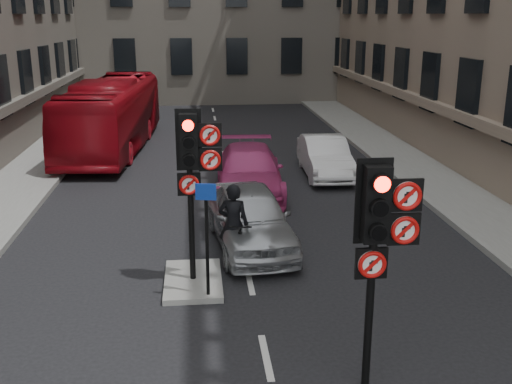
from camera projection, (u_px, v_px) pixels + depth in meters
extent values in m
cube|color=gray|center=(1.00, 194.00, 18.76)|extent=(3.00, 50.00, 0.16)
cube|color=gray|center=(443.00, 181.00, 20.16)|extent=(3.00, 50.00, 0.16)
cube|color=gray|center=(193.00, 280.00, 12.67)|extent=(1.20, 2.00, 0.12)
cylinder|color=black|center=(369.00, 317.00, 8.79)|extent=(0.12, 0.12, 2.40)
cube|color=black|center=(376.00, 204.00, 8.29)|extent=(0.36, 0.28, 1.10)
cube|color=black|center=(373.00, 201.00, 8.41)|extent=(0.52, 0.03, 1.25)
cylinder|color=#FF1407|center=(383.00, 184.00, 7.95)|extent=(0.22, 0.01, 0.22)
cylinder|color=black|center=(381.00, 209.00, 8.05)|extent=(0.22, 0.01, 0.22)
cylinder|color=black|center=(379.00, 234.00, 8.15)|extent=(0.22, 0.01, 0.22)
cube|color=black|center=(406.00, 195.00, 8.28)|extent=(0.47, 0.05, 0.47)
cylinder|color=white|center=(407.00, 196.00, 8.24)|extent=(0.41, 0.02, 0.41)
torus|color=#BF0C0A|center=(408.00, 196.00, 8.22)|extent=(0.41, 0.06, 0.41)
cube|color=#BF0C0A|center=(408.00, 196.00, 8.22)|extent=(0.25, 0.01, 0.25)
cube|color=black|center=(404.00, 229.00, 8.42)|extent=(0.47, 0.05, 0.47)
cylinder|color=white|center=(405.00, 230.00, 8.38)|extent=(0.41, 0.02, 0.41)
torus|color=#BF0C0A|center=(405.00, 230.00, 8.37)|extent=(0.41, 0.06, 0.41)
cube|color=#BF0C0A|center=(405.00, 231.00, 8.36)|extent=(0.25, 0.01, 0.25)
cube|color=black|center=(371.00, 263.00, 8.52)|extent=(0.47, 0.05, 0.47)
cylinder|color=white|center=(372.00, 264.00, 8.48)|extent=(0.41, 0.02, 0.41)
torus|color=#BF0C0A|center=(372.00, 265.00, 8.47)|extent=(0.41, 0.06, 0.41)
cube|color=#BF0C0A|center=(372.00, 265.00, 8.46)|extent=(0.25, 0.01, 0.25)
cylinder|color=black|center=(191.00, 224.00, 12.31)|extent=(0.12, 0.12, 2.40)
cube|color=black|center=(189.00, 141.00, 11.82)|extent=(0.36, 0.28, 1.10)
cube|color=black|center=(189.00, 140.00, 11.94)|extent=(0.52, 0.03, 1.25)
cylinder|color=#FF1407|center=(188.00, 126.00, 11.48)|extent=(0.22, 0.02, 0.22)
cylinder|color=black|center=(189.00, 144.00, 11.58)|extent=(0.22, 0.02, 0.22)
cylinder|color=black|center=(189.00, 161.00, 11.68)|extent=(0.22, 0.02, 0.22)
cube|color=black|center=(210.00, 135.00, 11.80)|extent=(0.47, 0.05, 0.47)
cylinder|color=white|center=(210.00, 135.00, 11.76)|extent=(0.41, 0.02, 0.41)
torus|color=#BF0C0A|center=(210.00, 135.00, 11.75)|extent=(0.41, 0.06, 0.41)
cube|color=#BF0C0A|center=(210.00, 135.00, 11.75)|extent=(0.25, 0.02, 0.25)
cube|color=black|center=(210.00, 159.00, 11.95)|extent=(0.47, 0.05, 0.47)
cylinder|color=white|center=(210.00, 160.00, 11.91)|extent=(0.41, 0.02, 0.41)
torus|color=#BF0C0A|center=(210.00, 160.00, 11.89)|extent=(0.41, 0.06, 0.41)
cube|color=#BF0C0A|center=(210.00, 160.00, 11.89)|extent=(0.25, 0.02, 0.25)
cube|color=black|center=(189.00, 184.00, 12.05)|extent=(0.47, 0.05, 0.47)
cylinder|color=white|center=(189.00, 185.00, 12.01)|extent=(0.41, 0.02, 0.41)
torus|color=#BF0C0A|center=(189.00, 185.00, 11.99)|extent=(0.41, 0.06, 0.41)
cube|color=#BF0C0A|center=(189.00, 185.00, 11.99)|extent=(0.25, 0.02, 0.25)
imported|color=#A4A7AB|center=(250.00, 217.00, 14.52)|extent=(2.15, 4.51, 1.49)
imported|color=white|center=(325.00, 157.00, 20.99)|extent=(1.59, 4.19, 1.37)
imported|color=#C1387B|center=(249.00, 171.00, 18.84)|extent=(2.31, 5.15, 1.47)
imported|color=maroon|center=(112.00, 115.00, 24.86)|extent=(3.27, 10.70, 2.93)
imported|color=black|center=(242.00, 240.00, 13.60)|extent=(0.78, 1.86, 1.08)
imported|color=black|center=(233.00, 224.00, 13.47)|extent=(0.77, 0.59, 1.88)
cylinder|color=black|center=(207.00, 241.00, 11.60)|extent=(0.07, 0.07, 2.26)
cube|color=navy|center=(206.00, 192.00, 11.26)|extent=(0.40, 0.12, 0.32)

